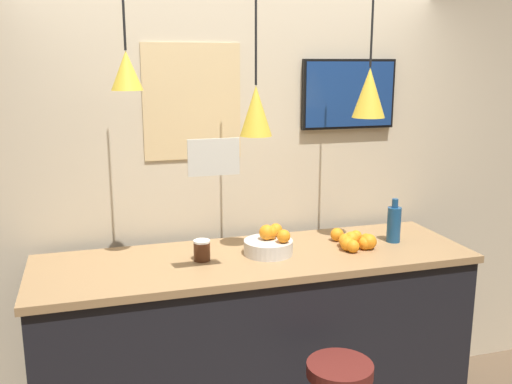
# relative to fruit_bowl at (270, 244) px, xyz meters

# --- Properties ---
(back_wall) EXTENTS (8.00, 0.06, 2.90)m
(back_wall) POSITION_rel_fruit_bowl_xyz_m (-0.08, 0.46, 0.28)
(back_wall) COLOR beige
(back_wall) RESTS_ON ground_plane
(service_counter) EXTENTS (2.34, 0.72, 1.11)m
(service_counter) POSITION_rel_fruit_bowl_xyz_m (-0.08, -0.01, -0.61)
(service_counter) COLOR black
(service_counter) RESTS_ON ground_plane
(fruit_bowl) EXTENTS (0.27, 0.27, 0.16)m
(fruit_bowl) POSITION_rel_fruit_bowl_xyz_m (0.00, 0.00, 0.00)
(fruit_bowl) COLOR beige
(fruit_bowl) RESTS_ON service_counter
(orange_pile) EXTENTS (0.22, 0.29, 0.09)m
(orange_pile) POSITION_rel_fruit_bowl_xyz_m (0.48, -0.03, -0.02)
(orange_pile) COLOR orange
(orange_pile) RESTS_ON service_counter
(juice_bottle) EXTENTS (0.08, 0.08, 0.25)m
(juice_bottle) POSITION_rel_fruit_bowl_xyz_m (0.75, -0.00, 0.05)
(juice_bottle) COLOR navy
(juice_bottle) RESTS_ON service_counter
(spread_jar) EXTENTS (0.09, 0.09, 0.11)m
(spread_jar) POSITION_rel_fruit_bowl_xyz_m (-0.37, -0.00, -0.00)
(spread_jar) COLOR #562D19
(spread_jar) RESTS_ON service_counter
(pendant_lamp_left) EXTENTS (0.15, 0.15, 0.81)m
(pendant_lamp_left) POSITION_rel_fruit_bowl_xyz_m (-0.71, -0.01, 0.92)
(pendant_lamp_left) COLOR black
(pendant_lamp_middle) EXTENTS (0.17, 0.17, 1.05)m
(pendant_lamp_middle) POSITION_rel_fruit_bowl_xyz_m (-0.08, -0.01, 0.72)
(pendant_lamp_middle) COLOR black
(pendant_lamp_right) EXTENTS (0.18, 0.18, 0.97)m
(pendant_lamp_right) POSITION_rel_fruit_bowl_xyz_m (0.55, -0.01, 0.80)
(pendant_lamp_right) COLOR black
(mounted_tv) EXTENTS (0.60, 0.04, 0.42)m
(mounted_tv) POSITION_rel_fruit_bowl_xyz_m (0.64, 0.41, 0.77)
(mounted_tv) COLOR black
(hanging_menu_board) EXTENTS (0.24, 0.01, 0.17)m
(hanging_menu_board) POSITION_rel_fruit_bowl_xyz_m (-0.36, -0.29, 0.53)
(hanging_menu_board) COLOR silver
(wall_poster) EXTENTS (0.56, 0.01, 0.65)m
(wall_poster) POSITION_rel_fruit_bowl_xyz_m (-0.33, 0.42, 0.74)
(wall_poster) COLOR #DBBC84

